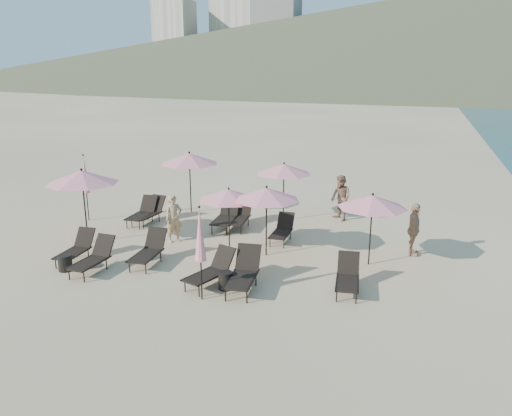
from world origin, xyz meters
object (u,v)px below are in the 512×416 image
(umbrella_open_2, at_px, (267,194))
(umbrella_closed_1, at_px, (85,175))
(lounger_2, at_px, (149,250))
(umbrella_open_0, at_px, (82,177))
(lounger_6, at_px, (149,212))
(side_table_0, at_px, (65,263))
(lounger_1, at_px, (93,257))
(lounger_0, at_px, (76,248))
(side_table_1, at_px, (225,280))
(lounger_3, at_px, (211,270))
(umbrella_open_1, at_px, (229,195))
(lounger_9, at_px, (239,216))
(lounger_4, at_px, (244,272))
(umbrella_open_5, at_px, (372,202))
(umbrella_closed_0, at_px, (200,235))
(umbrella_open_3, at_px, (189,159))
(beachgoer_b, at_px, (341,198))
(lounger_7, at_px, (143,212))
(lounger_10, at_px, (282,230))
(umbrella_open_4, at_px, (284,169))
(lounger_5, at_px, (348,276))
(beachgoer_a, at_px, (174,219))
(lounger_8, at_px, (227,213))
(beachgoer_c, at_px, (414,229))

(umbrella_open_2, xyz_separation_m, umbrella_closed_1, (-7.49, 1.39, -0.18))
(lounger_2, relative_size, umbrella_open_0, 0.66)
(lounger_6, xyz_separation_m, side_table_0, (0.12, -4.86, -0.20))
(lounger_1, height_order, umbrella_open_2, umbrella_open_2)
(lounger_0, height_order, side_table_1, lounger_0)
(lounger_3, distance_m, umbrella_open_1, 3.03)
(lounger_9, relative_size, umbrella_closed_1, 0.69)
(lounger_4, bearing_deg, umbrella_open_0, 157.10)
(umbrella_open_1, bearing_deg, umbrella_closed_1, 168.09)
(umbrella_open_5, height_order, umbrella_closed_0, umbrella_closed_0)
(lounger_2, bearing_deg, umbrella_open_1, 41.19)
(umbrella_open_5, bearing_deg, umbrella_open_2, -175.92)
(lounger_1, relative_size, umbrella_open_1, 0.78)
(lounger_4, xyz_separation_m, umbrella_open_3, (-4.49, 6.20, 1.71))
(lounger_2, distance_m, beachgoer_b, 7.74)
(lounger_7, relative_size, lounger_10, 1.11)
(lounger_7, xyz_separation_m, umbrella_open_2, (5.34, -1.73, 1.51))
(umbrella_open_3, distance_m, beachgoer_b, 6.03)
(lounger_1, xyz_separation_m, umbrella_open_4, (3.72, 6.55, 1.55))
(lounger_4, relative_size, umbrella_closed_0, 0.74)
(lounger_5, distance_m, umbrella_open_3, 9.11)
(umbrella_open_5, bearing_deg, umbrella_closed_0, -134.86)
(lounger_3, height_order, lounger_9, lounger_9)
(umbrella_open_3, distance_m, beachgoer_a, 3.84)
(umbrella_open_4, height_order, umbrella_open_5, umbrella_open_4)
(umbrella_closed_0, distance_m, beachgoer_a, 4.64)
(lounger_0, relative_size, umbrella_open_2, 0.70)
(beachgoer_a, bearing_deg, lounger_5, -68.83)
(umbrella_closed_0, xyz_separation_m, umbrella_closed_1, (-6.90, 4.84, 0.08))
(lounger_9, height_order, side_table_0, lounger_9)
(lounger_7, distance_m, lounger_8, 3.19)
(lounger_6, bearing_deg, umbrella_open_4, 27.11)
(umbrella_open_2, bearing_deg, umbrella_open_4, 97.61)
(beachgoer_c, bearing_deg, lounger_3, 125.68)
(side_table_0, bearing_deg, lounger_8, 61.73)
(lounger_6, xyz_separation_m, umbrella_open_2, (5.15, -1.86, 1.51))
(beachgoer_c, bearing_deg, umbrella_closed_1, 86.89)
(umbrella_open_4, bearing_deg, side_table_0, -123.73)
(umbrella_open_3, xyz_separation_m, umbrella_closed_0, (3.72, -7.12, -0.49))
(lounger_6, height_order, beachgoer_b, beachgoer_b)
(lounger_9, height_order, lounger_10, lounger_9)
(lounger_10, xyz_separation_m, umbrella_closed_0, (-0.69, -4.89, 1.28))
(lounger_7, relative_size, beachgoer_b, 0.95)
(umbrella_open_3, bearing_deg, lounger_1, -89.30)
(lounger_6, relative_size, umbrella_open_0, 0.66)
(beachgoer_c, bearing_deg, umbrella_open_0, 98.74)
(side_table_0, bearing_deg, beachgoer_c, 25.60)
(umbrella_open_0, distance_m, umbrella_open_5, 9.08)
(lounger_5, xyz_separation_m, umbrella_closed_0, (-3.34, -1.64, 1.27))
(lounger_5, xyz_separation_m, beachgoer_a, (-6.01, 2.05, 0.39))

